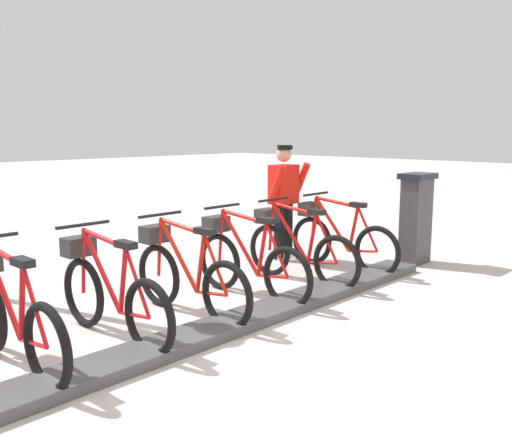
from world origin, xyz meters
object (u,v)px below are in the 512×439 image
object	(u,v)px
payment_kiosk	(416,217)
worker_near_rack	(284,198)
bike_docked_4	(109,292)
bike_docked_1	(297,248)
bike_docked_3	(186,274)
bike_docked_0	(338,238)
bike_docked_5	(10,316)
bike_docked_2	(247,260)

from	to	relation	value
payment_kiosk	worker_near_rack	distance (m)	1.88
bike_docked_4	payment_kiosk	bearing A→B (deg)	-97.16
bike_docked_1	bike_docked_3	xyz separation A→B (m)	(0.00, 1.75, 0.00)
bike_docked_0	bike_docked_5	xyz separation A→B (m)	(0.00, 4.38, 0.00)
bike_docked_3	bike_docked_5	world-z (taller)	same
payment_kiosk	bike_docked_5	size ratio (longest dim) A/B	0.74
bike_docked_5	worker_near_rack	world-z (taller)	worker_near_rack
bike_docked_1	bike_docked_3	distance (m)	1.75
bike_docked_0	bike_docked_2	distance (m)	1.75
bike_docked_3	bike_docked_4	xyz separation A→B (m)	(0.00, 0.88, 0.00)
payment_kiosk	bike_docked_2	distance (m)	2.87
bike_docked_2	bike_docked_4	size ratio (longest dim) A/B	1.00
bike_docked_4	bike_docked_0	bearing A→B (deg)	-90.00
bike_docked_5	bike_docked_2	bearing A→B (deg)	-90.00
payment_kiosk	bike_docked_0	size ratio (longest dim) A/B	0.74
bike_docked_4	bike_docked_5	bearing A→B (deg)	90.00
bike_docked_0	bike_docked_4	xyz separation A→B (m)	(0.00, 3.51, 0.00)
worker_near_rack	bike_docked_4	bearing A→B (deg)	105.03
payment_kiosk	bike_docked_2	xyz separation A→B (m)	(0.57, 2.80, -0.24)
payment_kiosk	bike_docked_5	xyz separation A→B (m)	(0.57, 5.43, -0.24)
bike_docked_1	bike_docked_2	world-z (taller)	same
bike_docked_1	bike_docked_5	distance (m)	3.51
bike_docked_2	bike_docked_1	bearing A→B (deg)	-90.00
bike_docked_3	bike_docked_5	xyz separation A→B (m)	(0.00, 1.75, 0.00)
bike_docked_1	bike_docked_3	world-z (taller)	same
worker_near_rack	bike_docked_1	bearing A→B (deg)	138.67
worker_near_rack	bike_docked_5	bearing A→B (deg)	102.08
bike_docked_2	bike_docked_4	world-z (taller)	same
bike_docked_0	bike_docked_1	size ratio (longest dim) A/B	1.00
worker_near_rack	bike_docked_2	bearing A→B (deg)	118.69
payment_kiosk	bike_docked_0	bearing A→B (deg)	61.33
bike_docked_0	bike_docked_3	world-z (taller)	same
bike_docked_4	bike_docked_1	bearing A→B (deg)	-90.00
bike_docked_0	bike_docked_3	distance (m)	2.63
bike_docked_3	bike_docked_0	bearing A→B (deg)	-90.00
bike_docked_0	bike_docked_4	distance (m)	3.51
bike_docked_0	bike_docked_3	bearing A→B (deg)	90.00
bike_docked_2	bike_docked_0	bearing A→B (deg)	-90.00
payment_kiosk	bike_docked_4	bearing A→B (deg)	82.84
bike_docked_5	worker_near_rack	size ratio (longest dim) A/B	1.04
bike_docked_2	worker_near_rack	size ratio (longest dim) A/B	1.04
bike_docked_4	worker_near_rack	bearing A→B (deg)	-74.97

